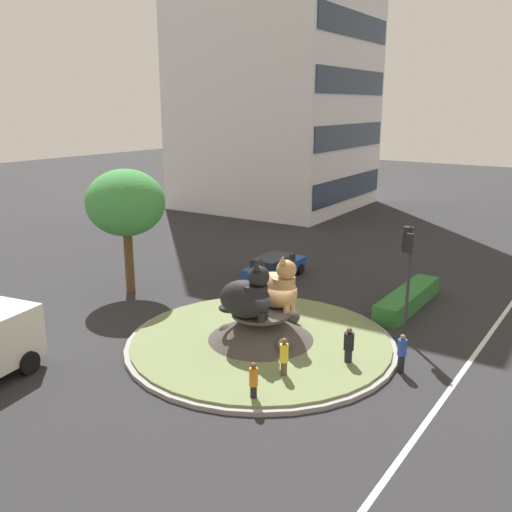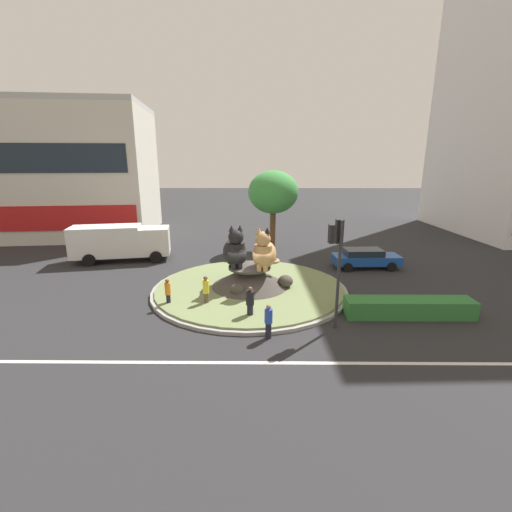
# 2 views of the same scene
# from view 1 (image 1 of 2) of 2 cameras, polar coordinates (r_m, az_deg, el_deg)

# --- Properties ---
(ground_plane) EXTENTS (160.00, 160.00, 0.00)m
(ground_plane) POSITION_cam_1_polar(r_m,az_deg,el_deg) (24.00, 0.49, -9.07)
(ground_plane) COLOR #28282B
(lane_centreline) EXTENTS (112.00, 0.20, 0.01)m
(lane_centreline) POSITION_cam_1_polar(r_m,az_deg,el_deg) (21.10, 18.71, -13.56)
(lane_centreline) COLOR silver
(lane_centreline) RESTS_ON ground
(roundabout_island) EXTENTS (11.41, 11.41, 1.49)m
(roundabout_island) POSITION_cam_1_polar(r_m,az_deg,el_deg) (23.82, 0.52, -8.07)
(roundabout_island) COLOR gray
(roundabout_island) RESTS_ON ground
(cat_statue_black) EXTENTS (1.79, 2.63, 2.51)m
(cat_statue_black) POSITION_cam_1_polar(r_m,az_deg,el_deg) (22.51, -0.84, -4.17)
(cat_statue_black) COLOR black
(cat_statue_black) RESTS_ON roundabout_island
(cat_statue_calico) EXTENTS (1.85, 2.48, 2.46)m
(cat_statue_calico) POSITION_cam_1_polar(r_m,az_deg,el_deg) (23.63, 2.27, -3.27)
(cat_statue_calico) COLOR tan
(cat_statue_calico) RESTS_ON roundabout_island
(traffic_light_mast) EXTENTS (0.70, 0.63, 4.99)m
(traffic_light_mast) POSITION_cam_1_polar(r_m,az_deg,el_deg) (24.14, 15.24, -0.25)
(traffic_light_mast) COLOR #2D2D33
(traffic_light_mast) RESTS_ON ground
(office_tower) EXTENTS (16.12, 16.45, 33.14)m
(office_tower) POSITION_cam_1_polar(r_m,az_deg,el_deg) (56.49, 2.16, 22.06)
(office_tower) COLOR silver
(office_tower) RESTS_ON ground
(clipped_hedge_strip) EXTENTS (6.22, 1.20, 0.90)m
(clipped_hedge_strip) POSITION_cam_1_polar(r_m,az_deg,el_deg) (29.03, 15.28, -4.27)
(clipped_hedge_strip) COLOR #2D7033
(clipped_hedge_strip) RESTS_ON ground
(broadleaf_tree_behind_island) EXTENTS (4.13, 4.13, 6.68)m
(broadleaf_tree_behind_island) POSITION_cam_1_polar(r_m,az_deg,el_deg) (30.05, -13.21, 5.27)
(broadleaf_tree_behind_island) COLOR brown
(broadleaf_tree_behind_island) RESTS_ON ground
(pedestrian_blue_shirt) EXTENTS (0.34, 0.34, 1.56)m
(pedestrian_blue_shirt) POSITION_cam_1_polar(r_m,az_deg,el_deg) (22.07, 14.71, -9.55)
(pedestrian_blue_shirt) COLOR black
(pedestrian_blue_shirt) RESTS_ON ground
(pedestrian_yellow_shirt) EXTENTS (0.32, 0.32, 1.72)m
(pedestrian_yellow_shirt) POSITION_cam_1_polar(r_m,az_deg,el_deg) (20.69, 2.89, -10.44)
(pedestrian_yellow_shirt) COLOR brown
(pedestrian_yellow_shirt) RESTS_ON ground
(pedestrian_orange_shirt) EXTENTS (0.30, 0.30, 1.56)m
(pedestrian_orange_shirt) POSITION_cam_1_polar(r_m,az_deg,el_deg) (19.24, -0.25, -12.81)
(pedestrian_orange_shirt) COLOR black
(pedestrian_orange_shirt) RESTS_ON ground
(pedestrian_black_shirt) EXTENTS (0.39, 0.39, 1.69)m
(pedestrian_black_shirt) POSITION_cam_1_polar(r_m,az_deg,el_deg) (21.94, 9.47, -9.20)
(pedestrian_black_shirt) COLOR black
(pedestrian_black_shirt) RESTS_ON ground
(sedan_on_far_lane) EXTENTS (4.71, 2.08, 1.39)m
(sedan_on_far_lane) POSITION_cam_1_polar(r_m,az_deg,el_deg) (32.48, 1.92, -1.08)
(sedan_on_far_lane) COLOR #19479E
(sedan_on_far_lane) RESTS_ON ground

